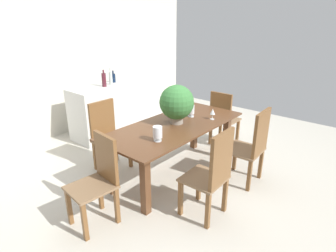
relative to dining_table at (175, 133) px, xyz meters
The scene contains 16 objects.
ground_plane 0.62m from the dining_table, 90.00° to the left, with size 7.04×7.04×0.00m, color beige.
back_wall 2.72m from the dining_table, 90.00° to the left, with size 6.40×0.10×2.60m, color beige.
dining_table is the anchor object (origin of this frame).
chair_near_right 1.01m from the dining_table, 62.25° to the right, with size 0.49×0.48×1.03m.
chair_far_left 1.00m from the dining_table, 117.88° to the left, with size 0.46×0.41×0.99m.
chair_head_end 1.27m from the dining_table, behind, with size 0.49×0.45×0.97m.
chair_near_left 1.00m from the dining_table, 117.50° to the right, with size 0.45×0.44×1.04m.
chair_foot_end 1.28m from the dining_table, ahead, with size 0.41×0.42×0.95m.
flower_centerpiece 0.42m from the dining_table, 22.03° to the left, with size 0.46×0.46×0.52m.
crystal_vase_left 0.46m from the dining_table, ahead, with size 0.10×0.10×0.17m.
crystal_vase_center_near 0.63m from the dining_table, 161.16° to the right, with size 0.11×0.11×0.18m.
wine_glass 0.61m from the dining_table, 28.15° to the right, with size 0.07×0.07×0.15m.
kitchen_counter 1.99m from the dining_table, 72.97° to the left, with size 1.82×0.61×0.94m, color silver.
wine_bottle_green 2.15m from the dining_table, 73.01° to the left, with size 0.08×0.08×0.22m.
wine_bottle_tall 2.00m from the dining_table, 76.51° to the left, with size 0.06×0.06×0.30m.
wine_bottle_dark 1.93m from the dining_table, 81.50° to the left, with size 0.08×0.08×0.30m.
Camera 1 is at (-2.71, -2.23, 2.06)m, focal length 29.85 mm.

